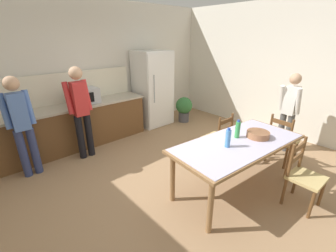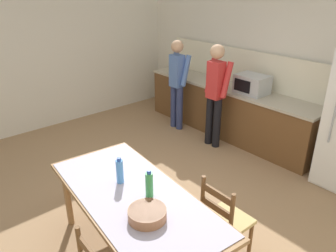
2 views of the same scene
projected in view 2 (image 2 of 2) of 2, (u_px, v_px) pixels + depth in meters
name	position (u px, v px, depth m)	size (l,w,h in m)	color
ground_plane	(159.00, 201.00, 4.17)	(8.32, 8.32, 0.00)	#9E7A56
wall_back	(289.00, 58.00, 5.16)	(6.52, 0.12, 2.90)	silver
wall_left	(43.00, 49.00, 5.83)	(0.12, 5.20, 2.90)	silver
kitchen_counter	(227.00, 110.00, 5.87)	(3.42, 0.66, 0.89)	brown
counter_splashback	(241.00, 66.00, 5.75)	(3.38, 0.03, 0.60)	#EFE8CB
microwave	(252.00, 84.00, 5.28)	(0.50, 0.39, 0.30)	#B2B7BC
dining_table	(134.00, 202.00, 3.02)	(2.07, 1.08, 0.78)	olive
bottle_near_centre	(120.00, 171.00, 3.12)	(0.07, 0.07, 0.27)	#4C8ED6
bottle_off_centre	(149.00, 184.00, 2.92)	(0.07, 0.07, 0.27)	green
serving_bowl	(147.00, 213.00, 2.67)	(0.32, 0.32, 0.09)	#9E6642
chair_side_far_right	(224.00, 220.00, 3.18)	(0.43, 0.41, 0.91)	brown
person_at_sink	(177.00, 80.00, 5.89)	(0.41, 0.28, 1.64)	navy
person_at_counter	(215.00, 91.00, 5.22)	(0.43, 0.29, 1.69)	black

